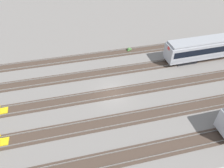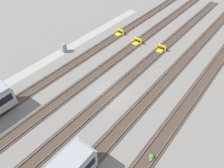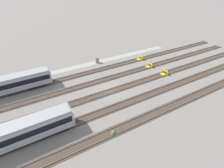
{
  "view_description": "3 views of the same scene",
  "coord_description": "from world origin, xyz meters",
  "px_view_note": "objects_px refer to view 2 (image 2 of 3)",
  "views": [
    {
      "loc": [
        -5.34,
        -21.82,
        21.39
      ],
      "look_at": [
        -0.12,
        0.0,
        1.8
      ],
      "focal_mm": 35.0,
      "sensor_mm": 36.0,
      "label": 1
    },
    {
      "loc": [
        18.49,
        14.77,
        23.13
      ],
      "look_at": [
        -0.12,
        0.0,
        1.8
      ],
      "focal_mm": 35.0,
      "sensor_mm": 36.0,
      "label": 2
    },
    {
      "loc": [
        14.99,
        26.53,
        21.53
      ],
      "look_at": [
        -0.12,
        0.0,
        1.8
      ],
      "focal_mm": 28.0,
      "sensor_mm": 36.0,
      "label": 3
    }
  ],
  "objects_px": {
    "bumper_stop_middle_track": "(161,48)",
    "bumper_stop_nearest_track": "(119,32)",
    "bumper_stop_near_inner_track": "(137,41)",
    "weed_clump": "(151,157)",
    "electrical_cabinet": "(64,48)"
  },
  "relations": [
    {
      "from": "bumper_stop_middle_track",
      "to": "bumper_stop_nearest_track",
      "type": "bearing_deg",
      "value": -90.59
    },
    {
      "from": "bumper_stop_near_inner_track",
      "to": "bumper_stop_middle_track",
      "type": "distance_m",
      "value": 5.02
    },
    {
      "from": "bumper_stop_nearest_track",
      "to": "bumper_stop_near_inner_track",
      "type": "relative_size",
      "value": 1.0
    },
    {
      "from": "bumper_stop_nearest_track",
      "to": "weed_clump",
      "type": "relative_size",
      "value": 2.18
    },
    {
      "from": "bumper_stop_nearest_track",
      "to": "bumper_stop_middle_track",
      "type": "distance_m",
      "value": 9.95
    },
    {
      "from": "bumper_stop_near_inner_track",
      "to": "bumper_stop_middle_track",
      "type": "bearing_deg",
      "value": 97.39
    },
    {
      "from": "bumper_stop_middle_track",
      "to": "electrical_cabinet",
      "type": "xyz_separation_m",
      "value": [
        11.65,
        -14.15,
        0.29
      ]
    },
    {
      "from": "bumper_stop_nearest_track",
      "to": "electrical_cabinet",
      "type": "xyz_separation_m",
      "value": [
        11.75,
        -4.2,
        0.29
      ]
    },
    {
      "from": "bumper_stop_nearest_track",
      "to": "weed_clump",
      "type": "bearing_deg",
      "value": 44.42
    },
    {
      "from": "electrical_cabinet",
      "to": "weed_clump",
      "type": "xyz_separation_m",
      "value": [
        8.85,
        24.38,
        -0.56
      ]
    },
    {
      "from": "weed_clump",
      "to": "bumper_stop_near_inner_track",
      "type": "bearing_deg",
      "value": -142.53
    },
    {
      "from": "electrical_cabinet",
      "to": "weed_clump",
      "type": "bearing_deg",
      "value": 70.06
    },
    {
      "from": "bumper_stop_near_inner_track",
      "to": "electrical_cabinet",
      "type": "xyz_separation_m",
      "value": [
        11.0,
        -9.17,
        0.29
      ]
    },
    {
      "from": "bumper_stop_middle_track",
      "to": "weed_clump",
      "type": "bearing_deg",
      "value": 26.53
    },
    {
      "from": "bumper_stop_middle_track",
      "to": "electrical_cabinet",
      "type": "height_order",
      "value": "electrical_cabinet"
    }
  ]
}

